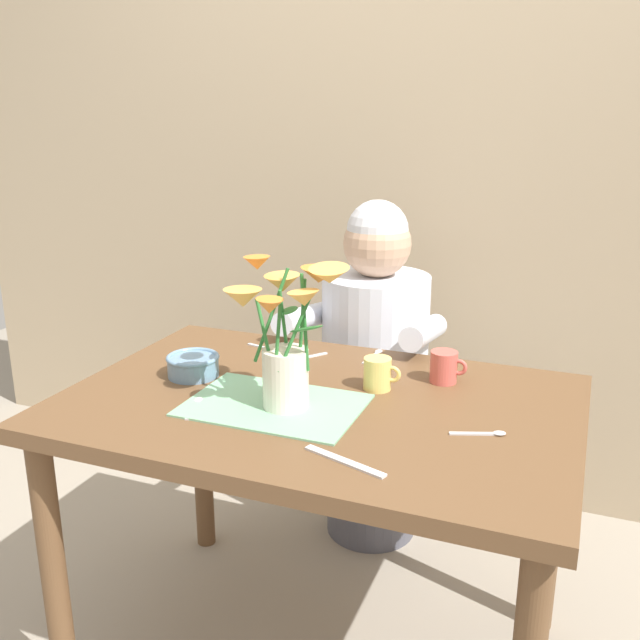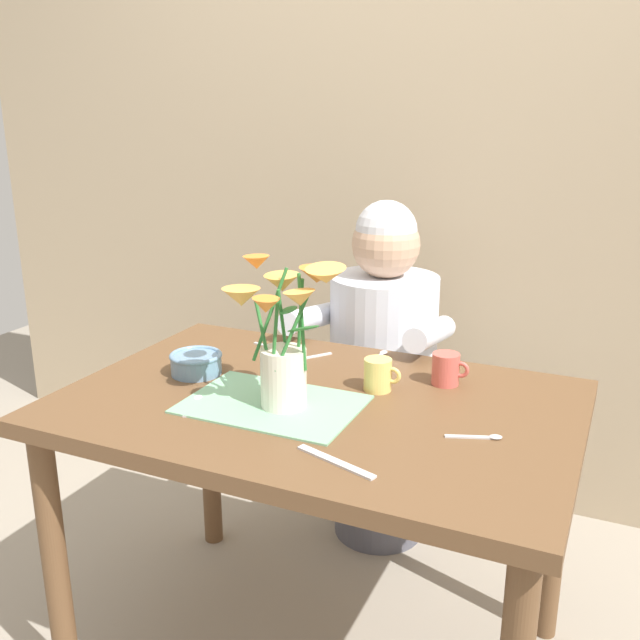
{
  "view_description": "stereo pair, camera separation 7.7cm",
  "coord_description": "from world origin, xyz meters",
  "px_view_note": "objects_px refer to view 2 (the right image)",
  "views": [
    {
      "loc": [
        0.57,
        -1.44,
        1.4
      ],
      "look_at": [
        -0.01,
        0.05,
        0.92
      ],
      "focal_mm": 39.75,
      "sensor_mm": 36.0,
      "label": 1
    },
    {
      "loc": [
        0.64,
        -1.41,
        1.4
      ],
      "look_at": [
        -0.01,
        0.05,
        0.92
      ],
      "focal_mm": 39.75,
      "sensor_mm": 36.0,
      "label": 2
    }
  ],
  "objects_px": {
    "seated_person": "(382,378)",
    "coffee_cup": "(446,369)",
    "dinner_knife": "(335,462)",
    "ceramic_mug": "(378,375)",
    "ceramic_bowl": "(196,363)",
    "flower_vase": "(284,333)"
  },
  "relations": [
    {
      "from": "flower_vase",
      "to": "coffee_cup",
      "type": "relative_size",
      "value": 3.71
    },
    {
      "from": "ceramic_bowl",
      "to": "dinner_knife",
      "type": "relative_size",
      "value": 0.72
    },
    {
      "from": "seated_person",
      "to": "flower_vase",
      "type": "xyz_separation_m",
      "value": [
        0.0,
        -0.69,
        0.36
      ]
    },
    {
      "from": "ceramic_bowl",
      "to": "dinner_knife",
      "type": "bearing_deg",
      "value": -29.56
    },
    {
      "from": "ceramic_bowl",
      "to": "coffee_cup",
      "type": "distance_m",
      "value": 0.64
    },
    {
      "from": "dinner_knife",
      "to": "coffee_cup",
      "type": "distance_m",
      "value": 0.5
    },
    {
      "from": "seated_person",
      "to": "dinner_knife",
      "type": "distance_m",
      "value": 0.93
    },
    {
      "from": "flower_vase",
      "to": "seated_person",
      "type": "bearing_deg",
      "value": 90.38
    },
    {
      "from": "flower_vase",
      "to": "ceramic_mug",
      "type": "height_order",
      "value": "flower_vase"
    },
    {
      "from": "ceramic_bowl",
      "to": "coffee_cup",
      "type": "xyz_separation_m",
      "value": [
        0.61,
        0.2,
        0.01
      ]
    },
    {
      "from": "seated_person",
      "to": "ceramic_mug",
      "type": "xyz_separation_m",
      "value": [
        0.16,
        -0.5,
        0.22
      ]
    },
    {
      "from": "seated_person",
      "to": "coffee_cup",
      "type": "bearing_deg",
      "value": -51.73
    },
    {
      "from": "dinner_knife",
      "to": "coffee_cup",
      "type": "xyz_separation_m",
      "value": [
        0.09,
        0.49,
        0.04
      ]
    },
    {
      "from": "seated_person",
      "to": "ceramic_bowl",
      "type": "xyz_separation_m",
      "value": [
        -0.3,
        -0.59,
        0.21
      ]
    },
    {
      "from": "ceramic_bowl",
      "to": "seated_person",
      "type": "bearing_deg",
      "value": 63.0
    },
    {
      "from": "ceramic_mug",
      "to": "flower_vase",
      "type": "bearing_deg",
      "value": -131.11
    },
    {
      "from": "seated_person",
      "to": "ceramic_bowl",
      "type": "distance_m",
      "value": 0.7
    },
    {
      "from": "flower_vase",
      "to": "ceramic_bowl",
      "type": "height_order",
      "value": "flower_vase"
    },
    {
      "from": "dinner_knife",
      "to": "ceramic_mug",
      "type": "xyz_separation_m",
      "value": [
        -0.05,
        0.38,
        0.04
      ]
    },
    {
      "from": "seated_person",
      "to": "ceramic_mug",
      "type": "bearing_deg",
      "value": -71.09
    },
    {
      "from": "ceramic_bowl",
      "to": "dinner_knife",
      "type": "distance_m",
      "value": 0.59
    },
    {
      "from": "dinner_knife",
      "to": "ceramic_mug",
      "type": "bearing_deg",
      "value": 115.7
    }
  ]
}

